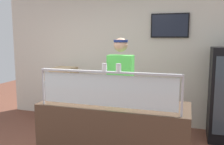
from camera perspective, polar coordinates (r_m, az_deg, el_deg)
shop_rear_unit at (r=4.99m, az=7.55°, el=3.43°), size 6.24×0.13×2.70m
serving_counter at (r=3.24m, az=0.49°, el=-15.29°), size 1.84×0.70×0.95m
sneeze_guard at (r=2.75m, az=-1.28°, el=-3.05°), size 1.67×0.06×0.44m
pizza_tray at (r=3.21m, az=-3.37°, el=-6.25°), size 0.43×0.43×0.04m
pizza_server at (r=3.20m, az=-4.17°, el=-5.90°), size 0.15×0.29×0.01m
parmesan_shaker at (r=2.72m, az=-1.77°, el=1.12°), size 0.06×0.06×0.09m
pepper_flake_shaker at (r=2.67m, az=1.54°, el=1.01°), size 0.06×0.06×0.09m
worker_figure at (r=3.75m, az=2.03°, el=-3.51°), size 0.41×0.50×1.76m
prep_shelf at (r=5.20m, az=-10.90°, el=-6.67°), size 0.70×0.55×0.89m
pizza_box_stack at (r=5.08m, az=-11.07°, el=-0.34°), size 0.48×0.45×0.27m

